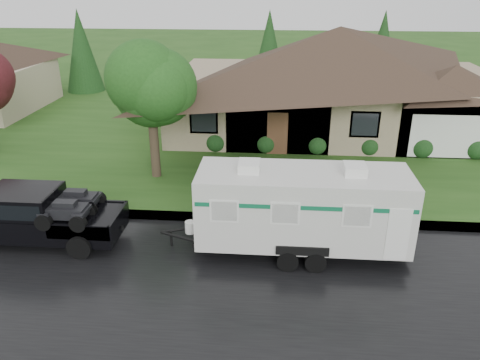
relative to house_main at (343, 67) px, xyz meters
The scene contains 9 objects.
ground 14.48m from the house_main, 99.41° to the right, with size 140.00×140.00×0.00m, color #234B17.
road 16.40m from the house_main, 98.24° to the right, with size 140.00×8.00×0.01m, color black.
curb 12.32m from the house_main, 101.19° to the right, with size 140.00×0.50×0.15m, color gray.
lawn 4.36m from the house_main, 153.11° to the left, with size 140.00×26.00×0.15m, color #234B17.
house_main is the anchor object (origin of this frame).
tree_left_green 11.92m from the house_main, 137.53° to the right, with size 3.45×3.45×5.71m.
shrub_row 5.42m from the house_main, 93.69° to the right, with size 13.60×1.00×1.00m.
pickup_truck 17.97m from the house_main, 130.33° to the right, with size 5.56×2.11×1.85m.
travel_trailer 13.96m from the house_main, 101.29° to the right, with size 6.86×2.41×3.08m.
Camera 1 is at (-1.30, -12.83, 8.18)m, focal length 35.00 mm.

